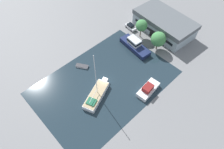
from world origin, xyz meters
TOP-DOWN VIEW (x-y plane):
  - ground_plane at (0.00, 0.00)m, footprint 440.00×440.00m
  - water_canal at (0.00, 0.00)m, footprint 25.53×37.57m
  - warehouse_building at (-2.45, 29.22)m, footprint 20.65×12.45m
  - quay_tree_near_building at (-5.74, 21.22)m, footprint 3.75×3.75m
  - quay_tree_by_water at (1.56, 20.66)m, footprint 4.58×4.58m
  - parked_car at (-10.67, 21.91)m, footprint 4.45×2.33m
  - sailboat_moored at (1.93, -4.56)m, footprint 6.47×10.59m
  - motor_cruiser at (-3.38, 15.85)m, footprint 11.25×4.82m
  - small_dinghy at (-8.70, -1.01)m, footprint 3.85×3.15m
  - cabin_boat at (10.09, 6.37)m, footprint 3.63×7.24m

SIDE VIEW (x-z plane):
  - ground_plane at x=0.00m, z-range 0.00..0.00m
  - water_canal at x=0.00m, z-range 0.00..0.01m
  - small_dinghy at x=-8.70m, z-range 0.01..0.52m
  - sailboat_moored at x=1.93m, z-range -6.81..8.44m
  - parked_car at x=-10.67m, z-range 0.00..1.69m
  - cabin_boat at x=10.09m, z-range -0.35..2.21m
  - motor_cruiser at x=-3.38m, z-range -0.49..2.97m
  - warehouse_building at x=-2.45m, z-range 0.03..5.48m
  - quay_tree_by_water at x=1.56m, z-range 0.82..7.05m
  - quay_tree_near_building at x=-5.74m, z-range 1.33..7.77m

